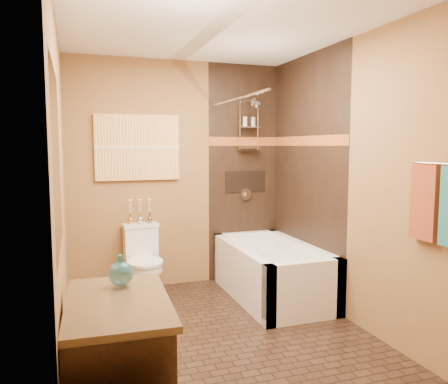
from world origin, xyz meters
name	(u,v)px	position (x,y,z in m)	size (l,w,h in m)	color
floor	(222,336)	(0.00, 0.00, 0.00)	(3.00, 3.00, 0.00)	black
wall_left	(61,191)	(-1.20, 0.00, 1.25)	(0.02, 3.00, 2.50)	olive
wall_right	(350,182)	(1.20, 0.00, 1.25)	(0.02, 3.00, 2.50)	olive
wall_back	(179,174)	(0.00, 1.50, 1.25)	(2.40, 0.02, 2.50)	olive
wall_front	(324,213)	(0.00, -1.50, 1.25)	(2.40, 0.02, 2.50)	olive
ceiling	(222,24)	(0.00, 0.00, 2.50)	(3.00, 3.00, 0.00)	silver
alcove_tile_back	(243,173)	(0.78, 1.49, 1.25)	(0.85, 0.01, 2.50)	black
alcove_tile_right	(306,176)	(1.19, 0.75, 1.25)	(0.01, 1.50, 2.50)	black
mosaic_band_back	(244,141)	(0.78, 1.48, 1.62)	(0.85, 0.01, 0.10)	maroon
mosaic_band_right	(306,141)	(1.18, 0.75, 1.62)	(0.01, 1.50, 0.10)	maroon
alcove_niche	(245,182)	(0.80, 1.48, 1.15)	(0.50, 0.01, 0.25)	black
shower_fixtures	(249,137)	(0.80, 1.38, 1.67)	(0.24, 0.33, 1.16)	silver
curtain_rod	(236,99)	(0.40, 0.75, 2.02)	(0.03, 0.03, 1.55)	silver
towel_bar	(441,164)	(1.15, -1.05, 1.45)	(0.02, 0.02, 0.55)	silver
towel_rust	(425,202)	(1.16, -0.92, 1.18)	(0.05, 0.22, 0.52)	maroon
sunset_painting	(138,148)	(-0.45, 1.48, 1.55)	(0.90, 0.04, 0.70)	orange
vanity_mirror	(57,160)	(-1.19, -1.00, 1.50)	(0.01, 1.00, 0.90)	white
bathtub	(271,276)	(0.80, 0.75, 0.22)	(0.80, 1.50, 0.55)	white
toilet	(143,260)	(-0.45, 1.22, 0.37)	(0.39, 0.57, 0.74)	white
vanity	(118,369)	(-0.92, -1.00, 0.38)	(0.57, 0.89, 0.76)	black
teal_bottle	(121,270)	(-0.87, -0.77, 0.85)	(0.14, 0.14, 0.22)	#266972
bud_vases	(140,211)	(-0.45, 1.39, 0.88)	(0.26, 0.05, 0.26)	gold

